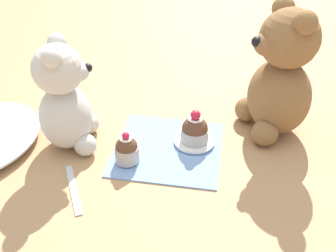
% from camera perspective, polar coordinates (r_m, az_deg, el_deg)
% --- Properties ---
extents(ground_plane, '(4.00, 4.00, 0.00)m').
position_cam_1_polar(ground_plane, '(0.79, 0.00, -3.36)').
color(ground_plane, tan).
extents(knitted_placemat, '(0.21, 0.21, 0.01)m').
position_cam_1_polar(knitted_placemat, '(0.78, 0.00, -3.18)').
color(knitted_placemat, '#7A9ED1').
rests_on(knitted_placemat, ground_plane).
extents(teddy_bear_cream, '(0.14, 0.13, 0.22)m').
position_cam_1_polar(teddy_bear_cream, '(0.77, -14.73, 3.60)').
color(teddy_bear_cream, beige).
rests_on(teddy_bear_cream, ground_plane).
extents(teddy_bear_tan, '(0.18, 0.17, 0.27)m').
position_cam_1_polar(teddy_bear_tan, '(0.81, 16.00, 6.79)').
color(teddy_bear_tan, olive).
rests_on(teddy_bear_tan, ground_plane).
extents(cupcake_near_cream_bear, '(0.05, 0.05, 0.06)m').
position_cam_1_polar(cupcake_near_cream_bear, '(0.74, -6.01, -3.45)').
color(cupcake_near_cream_bear, '#B2ADA3').
rests_on(cupcake_near_cream_bear, knitted_placemat).
extents(saucer_plate, '(0.08, 0.08, 0.01)m').
position_cam_1_polar(saucer_plate, '(0.79, 3.84, -2.16)').
color(saucer_plate, white).
rests_on(saucer_plate, knitted_placemat).
extents(cupcake_near_tan_bear, '(0.06, 0.06, 0.07)m').
position_cam_1_polar(cupcake_near_tan_bear, '(0.78, 3.91, -0.65)').
color(cupcake_near_tan_bear, '#B2ADA3').
rests_on(cupcake_near_tan_bear, saucer_plate).
extents(teaspoon, '(0.12, 0.07, 0.01)m').
position_cam_1_polar(teaspoon, '(0.72, -13.56, -8.81)').
color(teaspoon, silver).
rests_on(teaspoon, ground_plane).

